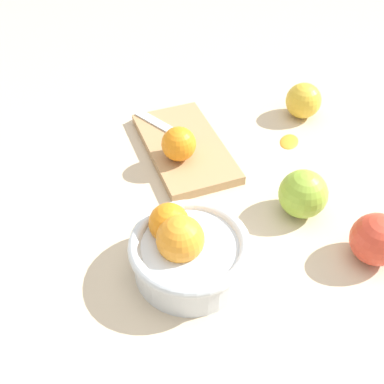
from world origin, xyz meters
name	(u,v)px	position (x,y,z in m)	size (l,w,h in m)	color
ground_plane	(225,195)	(0.00, 0.00, 0.00)	(2.40, 2.40, 0.00)	beige
bowl	(187,250)	(-0.15, 0.08, 0.04)	(0.18, 0.18, 0.11)	silver
cutting_board	(185,147)	(0.13, 0.06, 0.01)	(0.26, 0.14, 0.02)	tan
orange_on_board	(179,144)	(0.09, 0.07, 0.05)	(0.06, 0.06, 0.06)	orange
knife	(172,130)	(0.17, 0.08, 0.02)	(0.13, 0.12, 0.01)	silver
apple_front_right	(303,101)	(0.23, -0.20, 0.04)	(0.07, 0.07, 0.07)	gold
apple_front_left	(303,194)	(-0.05, -0.12, 0.04)	(0.08, 0.08, 0.08)	#8EB738
apple_front_left_2	(377,239)	(-0.16, -0.20, 0.04)	(0.08, 0.08, 0.08)	#D6422D
citrus_peel	(289,140)	(0.14, -0.15, 0.00)	(0.05, 0.04, 0.01)	orange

